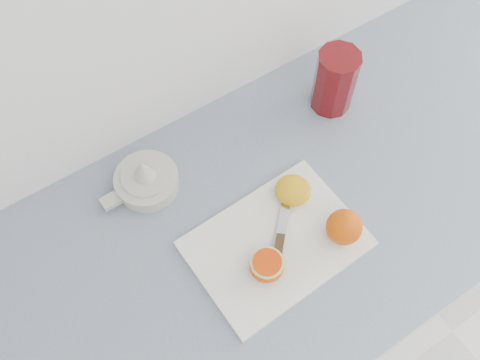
{
  "coord_description": "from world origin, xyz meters",
  "views": [
    {
      "loc": [
        -0.41,
        1.35,
        1.83
      ],
      "look_at": [
        -0.14,
        1.77,
        0.96
      ],
      "focal_mm": 40.0,
      "sensor_mm": 36.0,
      "label": 1
    }
  ],
  "objects_px": {
    "citrus_juicer": "(146,180)",
    "red_tumbler": "(334,83)",
    "cutting_board": "(276,244)",
    "half_orange": "(267,266)",
    "counter": "(272,282)"
  },
  "relations": [
    {
      "from": "counter",
      "to": "cutting_board",
      "type": "bearing_deg",
      "value": -136.6
    },
    {
      "from": "citrus_juicer",
      "to": "red_tumbler",
      "type": "distance_m",
      "value": 0.44
    },
    {
      "from": "red_tumbler",
      "to": "citrus_juicer",
      "type": "bearing_deg",
      "value": 175.25
    },
    {
      "from": "cutting_board",
      "to": "half_orange",
      "type": "distance_m",
      "value": 0.06
    },
    {
      "from": "counter",
      "to": "citrus_juicer",
      "type": "relative_size",
      "value": 15.76
    },
    {
      "from": "cutting_board",
      "to": "red_tumbler",
      "type": "distance_m",
      "value": 0.37
    },
    {
      "from": "cutting_board",
      "to": "citrus_juicer",
      "type": "distance_m",
      "value": 0.29
    },
    {
      "from": "cutting_board",
      "to": "red_tumbler",
      "type": "height_order",
      "value": "red_tumbler"
    },
    {
      "from": "cutting_board",
      "to": "half_orange",
      "type": "relative_size",
      "value": 4.99
    },
    {
      "from": "red_tumbler",
      "to": "counter",
      "type": "bearing_deg",
      "value": -146.55
    },
    {
      "from": "half_orange",
      "to": "red_tumbler",
      "type": "xyz_separation_m",
      "value": [
        0.34,
        0.25,
        0.04
      ]
    },
    {
      "from": "counter",
      "to": "citrus_juicer",
      "type": "bearing_deg",
      "value": 136.55
    },
    {
      "from": "half_orange",
      "to": "citrus_juicer",
      "type": "xyz_separation_m",
      "value": [
        -0.1,
        0.28,
        -0.01
      ]
    },
    {
      "from": "counter",
      "to": "citrus_juicer",
      "type": "xyz_separation_m",
      "value": [
        -0.2,
        0.19,
        0.47
      ]
    },
    {
      "from": "half_orange",
      "to": "cutting_board",
      "type": "bearing_deg",
      "value": 36.52
    }
  ]
}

